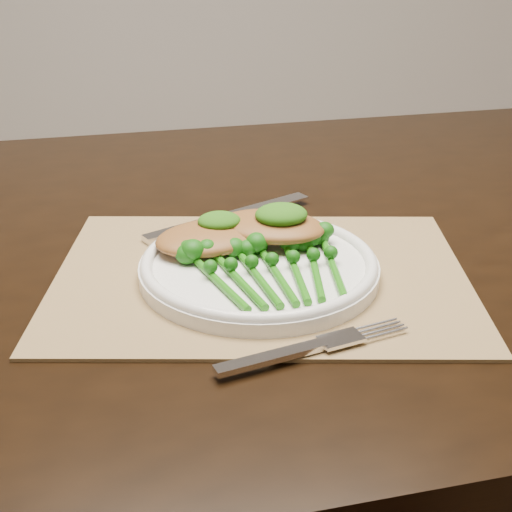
{
  "coord_description": "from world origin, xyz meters",
  "views": [
    {
      "loc": [
        -0.04,
        -0.89,
        1.09
      ],
      "look_at": [
        0.04,
        -0.25,
        0.78
      ],
      "focal_mm": 50.0,
      "sensor_mm": 36.0,
      "label": 1
    }
  ],
  "objects": [
    {
      "name": "dining_table",
      "position": [
        0.04,
        -0.11,
        0.38
      ],
      "size": [
        1.68,
        1.05,
        0.75
      ],
      "rotation": [
        0.0,
        0.0,
        0.1
      ],
      "color": "black",
      "rests_on": "ground"
    },
    {
      "name": "placemat",
      "position": [
        0.05,
        -0.24,
        0.75
      ],
      "size": [
        0.46,
        0.37,
        0.0
      ],
      "primitive_type": "cube",
      "rotation": [
        0.0,
        0.0,
        -0.14
      ],
      "color": "olive",
      "rests_on": "dining_table"
    },
    {
      "name": "dinner_plate",
      "position": [
        0.05,
        -0.24,
        0.77
      ],
      "size": [
        0.25,
        0.25,
        0.02
      ],
      "color": "white",
      "rests_on": "placemat"
    },
    {
      "name": "knife",
      "position": [
        0.01,
        -0.1,
        0.76
      ],
      "size": [
        0.21,
        0.13,
        0.01
      ],
      "rotation": [
        0.0,
        0.0,
        0.5
      ],
      "color": "silver",
      "rests_on": "placemat"
    },
    {
      "name": "fork",
      "position": [
        0.09,
        -0.38,
        0.76
      ],
      "size": [
        0.18,
        0.07,
        0.01
      ],
      "rotation": [
        0.0,
        0.0,
        0.29
      ],
      "color": "silver",
      "rests_on": "placemat"
    },
    {
      "name": "chicken_fillet_left",
      "position": [
        0.0,
        -0.19,
        0.78
      ],
      "size": [
        0.14,
        0.12,
        0.02
      ],
      "primitive_type": "ellipsoid",
      "rotation": [
        0.0,
        0.0,
        0.3
      ],
      "color": "brown",
      "rests_on": "dinner_plate"
    },
    {
      "name": "chicken_fillet_right",
      "position": [
        0.07,
        -0.19,
        0.79
      ],
      "size": [
        0.14,
        0.12,
        0.02
      ],
      "primitive_type": "ellipsoid",
      "rotation": [
        0.0,
        0.0,
        -0.38
      ],
      "color": "brown",
      "rests_on": "dinner_plate"
    },
    {
      "name": "pesto_dollop_left",
      "position": [
        0.01,
        -0.18,
        0.79
      ],
      "size": [
        0.05,
        0.04,
        0.02
      ],
      "primitive_type": "ellipsoid",
      "color": "#18490A",
      "rests_on": "chicken_fillet_left"
    },
    {
      "name": "pesto_dollop_right",
      "position": [
        0.08,
        -0.19,
        0.8
      ],
      "size": [
        0.06,
        0.05,
        0.02
      ],
      "primitive_type": "ellipsoid",
      "color": "#18490A",
      "rests_on": "chicken_fillet_right"
    },
    {
      "name": "broccolini_bundle",
      "position": [
        0.06,
        -0.27,
        0.77
      ],
      "size": [
        0.16,
        0.17,
        0.04
      ],
      "rotation": [
        0.0,
        0.0,
        0.12
      ],
      "color": "#1B660D",
      "rests_on": "dinner_plate"
    }
  ]
}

